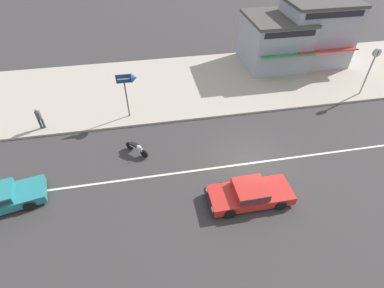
% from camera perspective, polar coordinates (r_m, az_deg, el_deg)
% --- Properties ---
extents(ground_plane, '(160.00, 160.00, 0.00)m').
position_cam_1_polar(ground_plane, '(18.34, 11.09, -3.62)').
color(ground_plane, '#383535').
extents(lane_centre_stripe, '(50.40, 0.14, 0.01)m').
position_cam_1_polar(lane_centre_stripe, '(18.34, 11.09, -3.61)').
color(lane_centre_stripe, silver).
rests_on(lane_centre_stripe, ground).
extents(kerb_strip, '(68.00, 10.00, 0.15)m').
position_cam_1_polar(kerb_strip, '(25.86, 3.90, 11.79)').
color(kerb_strip, '#ADA393').
rests_on(kerb_strip, ground).
extents(sedan_red_1, '(4.46, 1.94, 1.06)m').
position_cam_1_polar(sedan_red_1, '(16.03, 10.93, -9.19)').
color(sedan_red_1, red).
rests_on(sedan_red_1, ground).
extents(motorcycle_0, '(1.31, 1.34, 0.80)m').
position_cam_1_polar(motorcycle_0, '(18.67, -10.47, -0.78)').
color(motorcycle_0, black).
rests_on(motorcycle_0, ground).
extents(street_clock, '(0.60, 0.22, 3.68)m').
position_cam_1_polar(street_clock, '(26.33, 31.21, 13.27)').
color(street_clock, '#9E9EA3').
rests_on(street_clock, kerb_strip).
extents(arrow_signboard, '(1.36, 0.66, 3.28)m').
position_cam_1_polar(arrow_signboard, '(20.48, -11.47, 11.73)').
color(arrow_signboard, '#4C4C51').
rests_on(arrow_signboard, kerb_strip).
extents(pedestrian_mid_kerb, '(0.34, 0.34, 1.54)m').
position_cam_1_polar(pedestrian_mid_kerb, '(22.27, -27.13, 4.60)').
color(pedestrian_mid_kerb, '#232838').
rests_on(pedestrian_mid_kerb, kerb_strip).
extents(shopfront_corner_warung, '(5.05, 6.06, 4.18)m').
position_cam_1_polar(shopfront_corner_warung, '(28.76, 15.34, 18.41)').
color(shopfront_corner_warung, '#999EA8').
rests_on(shopfront_corner_warung, kerb_strip).
extents(shopfront_mid_block, '(5.92, 4.93, 5.37)m').
position_cam_1_polar(shopfront_mid_block, '(29.99, 22.41, 19.03)').
color(shopfront_mid_block, '#999EA8').
rests_on(shopfront_mid_block, kerb_strip).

